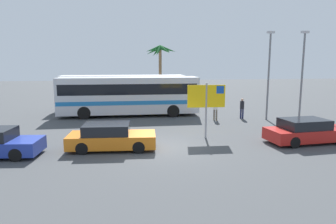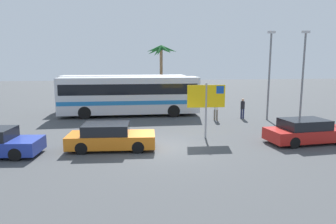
# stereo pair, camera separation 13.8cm
# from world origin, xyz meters

# --- Properties ---
(ground) EXTENTS (120.00, 120.00, 0.00)m
(ground) POSITION_xyz_m (0.00, 0.00, 0.00)
(ground) COLOR #424447
(bus_front_coach) EXTENTS (11.26, 2.64, 3.17)m
(bus_front_coach) POSITION_xyz_m (-1.50, 9.77, 1.78)
(bus_front_coach) COLOR silver
(bus_front_coach) RESTS_ON ground
(bus_rear_coach) EXTENTS (11.26, 2.64, 3.17)m
(bus_rear_coach) POSITION_xyz_m (-1.99, 13.20, 1.78)
(bus_rear_coach) COLOR white
(bus_rear_coach) RESTS_ON ground
(ferry_sign) EXTENTS (2.20, 0.15, 3.20)m
(ferry_sign) POSITION_xyz_m (2.90, 1.63, 2.33)
(ferry_sign) COLOR gray
(ferry_sign) RESTS_ON ground
(car_red) EXTENTS (4.71, 2.23, 1.32)m
(car_red) POSITION_xyz_m (8.09, -0.18, 0.64)
(car_red) COLOR red
(car_red) RESTS_ON ground
(car_orange) EXTENTS (4.47, 2.10, 1.32)m
(car_orange) POSITION_xyz_m (-2.54, -0.04, 0.64)
(car_orange) COLOR orange
(car_orange) RESTS_ON ground
(pedestrian_by_bus) EXTENTS (0.32, 0.32, 1.70)m
(pedestrian_by_bus) POSITION_xyz_m (4.98, 6.82, 1.00)
(pedestrian_by_bus) COLOR #706656
(pedestrian_by_bus) RESTS_ON ground
(pedestrian_crossing_lot) EXTENTS (0.32, 0.32, 1.60)m
(pedestrian_crossing_lot) POSITION_xyz_m (7.23, 7.19, 0.93)
(pedestrian_crossing_lot) COLOR #1E2347
(pedestrian_crossing_lot) RESTS_ON ground
(lamp_post_left_side) EXTENTS (0.56, 0.20, 6.55)m
(lamp_post_left_side) POSITION_xyz_m (10.81, 5.12, 3.60)
(lamp_post_left_side) COLOR slate
(lamp_post_left_side) RESTS_ON ground
(lamp_post_right_side) EXTENTS (0.56, 0.20, 6.64)m
(lamp_post_right_side) POSITION_xyz_m (8.95, 6.50, 3.64)
(lamp_post_right_side) COLOR slate
(lamp_post_right_side) RESTS_ON ground
(palm_tree_seaside) EXTENTS (3.52, 3.26, 6.19)m
(palm_tree_seaside) POSITION_xyz_m (1.97, 17.82, 5.10)
(palm_tree_seaside) COLOR brown
(palm_tree_seaside) RESTS_ON ground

